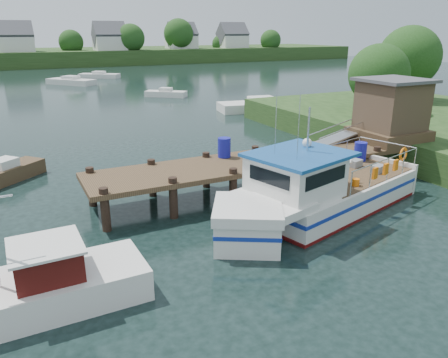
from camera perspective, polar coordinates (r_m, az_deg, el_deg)
name	(u,v)px	position (r m, az deg, el deg)	size (l,w,h in m)	color
ground_plane	(229,194)	(18.80, 0.70, -1.99)	(160.00, 160.00, 0.00)	black
far_shore	(44,54)	(98.44, -22.43, 14.84)	(140.00, 42.55, 9.22)	#2B481E
dock	(351,129)	(21.80, 16.25, 6.34)	(16.60, 3.00, 4.78)	#493622
lobster_boat	(316,193)	(16.71, 11.91, -1.80)	(10.35, 5.27, 5.00)	silver
work_boat	(18,293)	(12.18, -25.28, -13.32)	(6.80, 2.20, 3.58)	silver
moored_rowboat	(6,173)	(22.68, -26.63, 0.71)	(3.63, 3.37, 1.08)	#493622
moored_far	(99,75)	(68.53, -15.97, 12.87)	(5.90, 4.87, 0.98)	silver
moored_b	(166,93)	(47.39, -7.59, 11.02)	(4.27, 3.82, 0.95)	silver
moored_c	(262,105)	(38.92, 4.94, 9.56)	(7.85, 3.75, 1.19)	silver
moored_d	(71,81)	(61.16, -19.34, 11.95)	(5.91, 6.47, 1.12)	silver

